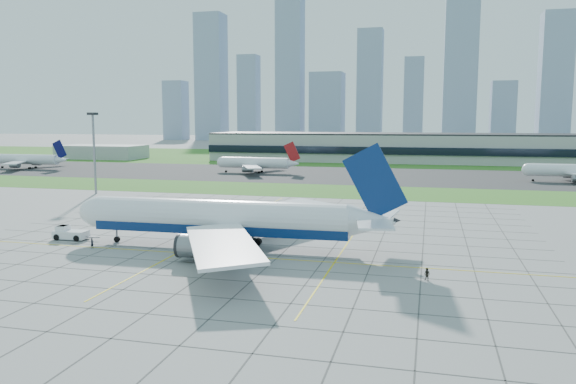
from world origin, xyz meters
name	(u,v)px	position (x,y,z in m)	size (l,w,h in m)	color
ground	(235,253)	(0.00, 0.00, 0.00)	(1400.00, 1400.00, 0.00)	gray
grass_median	(327,191)	(0.00, 90.00, 0.02)	(700.00, 35.00, 0.04)	#387020
asphalt_taxiway	(350,175)	(0.00, 145.00, 0.03)	(700.00, 75.00, 0.04)	#383838
grass_far	(375,158)	(0.00, 255.00, 0.02)	(700.00, 145.00, 0.04)	#387020
apron_markings	(257,240)	(0.43, 11.09, 0.02)	(120.00, 130.00, 0.03)	#474744
terminal	(444,148)	(40.00, 229.87, 7.89)	(260.00, 43.00, 15.80)	#B7B7B2
service_block	(102,152)	(-160.00, 210.00, 4.00)	(50.00, 25.00, 8.00)	#B7B7B2
light_mast	(94,143)	(-70.00, 65.00, 16.18)	(2.50, 2.50, 25.60)	gray
city_skyline	(392,86)	(-8.71, 520.00, 59.09)	(523.00, 32.40, 160.00)	#8D9FB9
airliner	(223,219)	(-3.61, 3.47, 5.35)	(62.18, 63.00, 19.57)	white
pushback_tug	(69,233)	(-35.66, 3.09, 1.19)	(9.64, 3.50, 2.67)	white
crew_near	(92,243)	(-26.79, -2.70, 0.94)	(0.69, 0.45, 1.88)	black
crew_far	(427,274)	(32.87, -9.07, 0.94)	(0.92, 0.71, 1.89)	black
distant_jet_0	(28,159)	(-154.02, 138.19, 4.49)	(38.09, 42.66, 14.08)	white
distant_jet_1	(256,163)	(-41.50, 143.96, 4.48)	(35.84, 42.66, 14.08)	white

